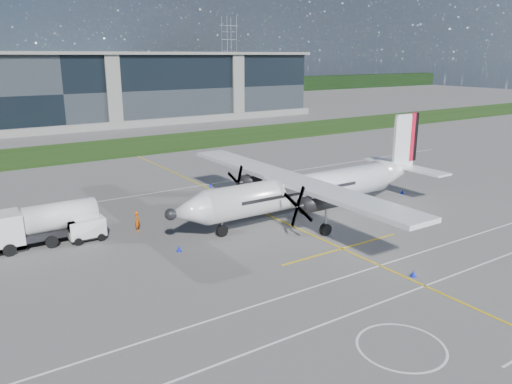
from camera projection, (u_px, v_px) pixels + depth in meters
The scene contains 15 objects.
ground at pixel (117, 157), 75.10m from camera, with size 400.00×400.00×0.00m, color #555350.
grass_strip at pixel (101, 149), 81.52m from camera, with size 400.00×18.00×0.04m, color #1D3E11.
terminal_building at pixel (52, 91), 105.26m from camera, with size 120.00×20.00×15.00m, color black.
tree_line at pixel (10, 95), 154.67m from camera, with size 400.00×6.00×6.00m, color black.
pylon_east at pixel (229, 55), 204.81m from camera, with size 9.00×4.60×30.00m, color gray, non-canonical shape.
yellow_taxiway_centerline at pixel (237, 201), 52.59m from camera, with size 0.20×70.00×0.01m, color yellow.
white_lane_line at pixel (394, 298), 31.70m from camera, with size 90.00×0.15×0.01m, color white.
turboprop_aircraft at pixel (312, 171), 46.36m from camera, with size 29.00×30.08×9.02m, color white, non-canonical shape.
fuel_tanker_truck at pixel (37, 226), 40.09m from camera, with size 8.78×2.85×3.29m, color silver, non-canonical shape.
baggage_tug at pixel (86, 229), 41.33m from camera, with size 3.12×1.87×1.87m, color white, non-canonical shape.
ground_crew_person at pixel (137, 220), 43.45m from camera, with size 0.84×0.60×2.06m, color #F25907.
safety_cone_portwing at pixel (413, 273), 34.66m from camera, with size 0.36×0.36×0.50m, color #0B1DCA.
safety_cone_tail at pixel (402, 192), 55.36m from camera, with size 0.36×0.36×0.50m, color #0B1DCA.
safety_cone_nose_port at pixel (179, 248), 39.12m from camera, with size 0.36×0.36×0.50m, color #0B1DCA.
safety_cone_stbdwing at pixel (211, 185), 58.03m from camera, with size 0.36×0.36×0.50m, color #0B1DCA.
Camera 1 is at (-23.24, -33.13, 14.89)m, focal length 35.00 mm.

